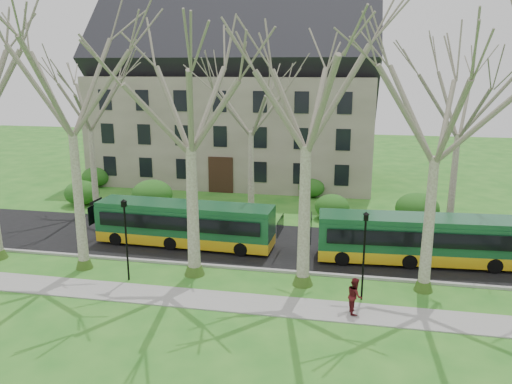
% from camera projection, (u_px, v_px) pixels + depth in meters
% --- Properties ---
extents(ground, '(120.00, 120.00, 0.00)m').
position_uv_depth(ground, '(244.00, 281.00, 26.09)').
color(ground, '#267120').
rests_on(ground, ground).
extents(sidewalk, '(70.00, 2.00, 0.06)m').
position_uv_depth(sidewalk, '(233.00, 302.00, 23.71)').
color(sidewalk, gray).
rests_on(sidewalk, ground).
extents(road, '(80.00, 8.00, 0.06)m').
position_uv_depth(road, '(263.00, 245.00, 31.32)').
color(road, black).
rests_on(road, ground).
extents(curb, '(80.00, 0.25, 0.14)m').
position_uv_depth(curb, '(250.00, 269.00, 27.50)').
color(curb, '#A5A39E').
rests_on(curb, ground).
extents(building, '(26.50, 12.20, 16.00)m').
position_uv_depth(building, '(236.00, 96.00, 48.05)').
color(building, gray).
rests_on(building, ground).
extents(tree_row_verge, '(49.00, 7.00, 14.00)m').
position_uv_depth(tree_row_verge, '(245.00, 148.00, 24.66)').
color(tree_row_verge, gray).
rests_on(tree_row_verge, ground).
extents(tree_row_far, '(33.00, 7.00, 12.00)m').
position_uv_depth(tree_row_far, '(258.00, 137.00, 35.33)').
color(tree_row_far, gray).
rests_on(tree_row_far, ground).
extents(lamp_row, '(36.22, 0.22, 4.30)m').
position_uv_depth(lamp_row, '(240.00, 241.00, 24.51)').
color(lamp_row, black).
rests_on(lamp_row, ground).
extents(hedges, '(30.60, 8.60, 2.00)m').
position_uv_depth(hedges, '(224.00, 193.00, 40.03)').
color(hedges, '#22631C').
rests_on(hedges, ground).
extents(bus_lead, '(11.12, 2.75, 2.76)m').
position_uv_depth(bus_lead, '(185.00, 224.00, 30.88)').
color(bus_lead, '#17502C').
rests_on(bus_lead, road).
extents(bus_follow, '(11.25, 2.98, 2.78)m').
position_uv_depth(bus_follow, '(418.00, 239.00, 28.13)').
color(bus_follow, '#17502C').
rests_on(bus_follow, road).
extents(pedestrian_b, '(0.77, 0.92, 1.68)m').
position_uv_depth(pedestrian_b, '(355.00, 296.00, 22.44)').
color(pedestrian_b, '#541318').
rests_on(pedestrian_b, sidewalk).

